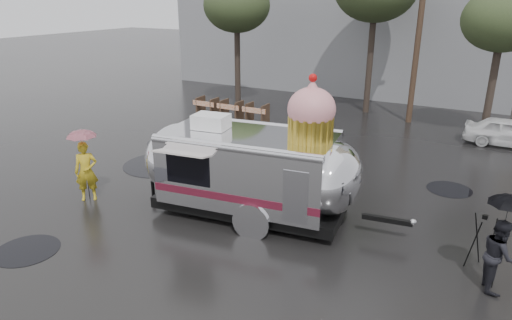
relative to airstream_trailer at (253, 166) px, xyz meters
The scene contains 12 objects.
ground 2.03m from the airstream_trailer, 121.54° to the right, with size 120.00×120.00×0.00m, color black.
puddles 4.58m from the airstream_trailer, 156.40° to the left, with size 13.07×10.81×0.01m.
utility_pole 13.34m from the airstream_trailer, 82.06° to the left, with size 1.60×0.28×9.00m.
tree_left 14.68m from the airstream_trailer, 123.05° to the left, with size 3.64×3.64×6.95m.
tree_right 13.45m from the airstream_trailer, 65.93° to the left, with size 3.36×3.36×6.42m.
barricade_row 10.85m from the airstream_trailer, 125.38° to the left, with size 4.30×0.80×1.00m.
airstream_trailer is the anchor object (origin of this frame).
person_left 5.31m from the airstream_trailer, 162.62° to the right, with size 0.68×0.45×1.88m, color gold.
umbrella_pink 5.29m from the airstream_trailer, 162.62° to the right, with size 1.10×1.10×2.30m.
person_right 6.41m from the airstream_trailer, ahead, with size 0.79×0.44×1.65m, color black.
umbrella_black 6.38m from the airstream_trailer, ahead, with size 1.03×1.03×2.25m.
tripod 6.01m from the airstream_trailer, ahead, with size 0.54×0.57×1.38m.
Camera 1 is at (6.64, -9.32, 6.08)m, focal length 32.00 mm.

